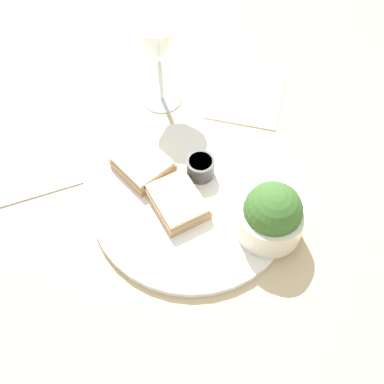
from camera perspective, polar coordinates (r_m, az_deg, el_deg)
ground_plane at (r=0.77m, az=0.00°, el=-1.37°), size 4.00×4.00×0.00m
dinner_plate at (r=0.77m, az=0.00°, el=-1.10°), size 0.32×0.32×0.01m
salad_bowl at (r=0.71m, az=9.41°, el=-2.73°), size 0.10×0.10×0.10m
sauce_ramekin at (r=0.77m, az=0.99°, el=3.04°), size 0.05×0.05×0.03m
cheese_toast_near at (r=0.74m, az=-1.74°, el=-1.14°), size 0.11×0.09×0.03m
cheese_toast_far at (r=0.79m, az=-5.86°, el=3.26°), size 0.09×0.08×0.03m
wine_glass at (r=0.83m, az=-4.03°, el=17.00°), size 0.08×0.08×0.17m
napkin at (r=0.92m, az=6.41°, el=11.32°), size 0.19×0.19×0.01m
fork at (r=0.82m, az=-18.46°, el=-0.38°), size 0.07×0.16×0.01m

